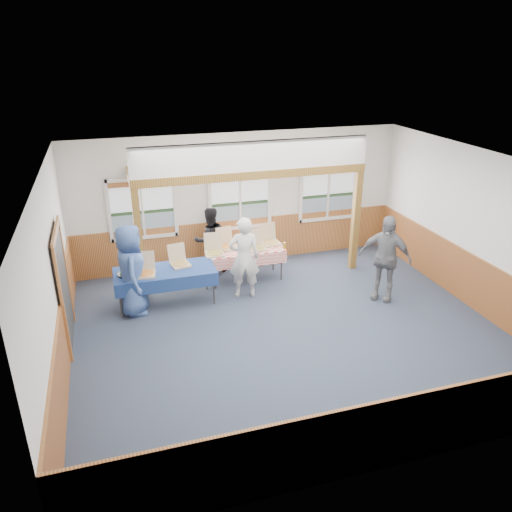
{
  "coord_description": "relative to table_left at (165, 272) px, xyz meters",
  "views": [
    {
      "loc": [
        -2.97,
        -7.66,
        5.08
      ],
      "look_at": [
        -0.35,
        1.0,
        1.19
      ],
      "focal_mm": 35.0,
      "sensor_mm": 36.0,
      "label": 1
    }
  ],
  "objects": [
    {
      "name": "wainscot_right",
      "position": [
        6.04,
        -1.82,
        -0.16
      ],
      "size": [
        0.05,
        6.98,
        1.1
      ],
      "primitive_type": "cube",
      "color": "brown",
      "rests_on": "floor"
    },
    {
      "name": "table_left",
      "position": [
        0.0,
        0.0,
        0.0
      ],
      "size": [
        2.25,
        1.65,
        0.76
      ],
      "rotation": [
        0.0,
        0.0,
        0.37
      ],
      "color": "#2E2E2E",
      "rests_on": "floor"
    },
    {
      "name": "cross_beam",
      "position": [
        2.07,
        0.48,
        1.78
      ],
      "size": [
        5.15,
        0.18,
        0.18
      ],
      "primitive_type": "cube",
      "color": "brown",
      "rests_on": "post_left"
    },
    {
      "name": "window_left",
      "position": [
        -0.23,
        1.64,
        0.97
      ],
      "size": [
        1.56,
        0.1,
        1.46
      ],
      "color": "silver",
      "rests_on": "wall_back"
    },
    {
      "name": "pizza_box_e",
      "position": [
        2.16,
        0.54,
        0.12
      ],
      "size": [
        0.41,
        0.49,
        0.41
      ],
      "rotation": [
        0.0,
        0.0,
        0.09
      ],
      "color": "#CEB589",
      "rests_on": "table_right"
    },
    {
      "name": "pizza_box_b",
      "position": [
        0.34,
        0.16,
        0.12
      ],
      "size": [
        0.45,
        0.52,
        0.41
      ],
      "rotation": [
        0.0,
        0.0,
        0.18
      ],
      "color": "#CEB589",
      "rests_on": "table_left"
    },
    {
      "name": "veggie_tray",
      "position": [
        -0.75,
        0.0,
        0.08
      ],
      "size": [
        0.4,
        0.4,
        0.09
      ],
      "color": "black",
      "rests_on": "table_left"
    },
    {
      "name": "man_blue",
      "position": [
        -0.67,
        -0.22,
        0.23
      ],
      "size": [
        0.61,
        0.93,
        1.88
      ],
      "primitive_type": "imported",
      "rotation": [
        0.0,
        0.0,
        1.56
      ],
      "color": "#3B5895",
      "rests_on": "floor"
    },
    {
      "name": "wall_front",
      "position": [
        2.07,
        -5.32,
        0.89
      ],
      "size": [
        8.0,
        0.0,
        8.0
      ],
      "primitive_type": "plane",
      "rotation": [
        -1.57,
        0.0,
        0.0
      ],
      "color": "silver",
      "rests_on": "floor"
    },
    {
      "name": "post_left",
      "position": [
        -0.43,
        0.48,
        0.49
      ],
      "size": [
        0.15,
        0.15,
        2.4
      ],
      "primitive_type": "cube",
      "color": "brown",
      "rests_on": "floor"
    },
    {
      "name": "pizza_box_c",
      "position": [
        1.16,
        0.52,
        0.12
      ],
      "size": [
        0.43,
        0.51,
        0.43
      ],
      "rotation": [
        0.0,
        0.0,
        -0.08
      ],
      "color": "#CEB589",
      "rests_on": "table_right"
    },
    {
      "name": "person_grey",
      "position": [
        4.45,
        -1.12,
        0.23
      ],
      "size": [
        1.11,
        1.08,
        1.87
      ],
      "primitive_type": "imported",
      "rotation": [
        0.0,
        0.0,
        -0.75
      ],
      "color": "slate",
      "rests_on": "floor"
    },
    {
      "name": "woman_white",
      "position": [
        1.65,
        -0.19,
        0.19
      ],
      "size": [
        0.72,
        0.54,
        1.8
      ],
      "primitive_type": "imported",
      "rotation": [
        0.0,
        0.0,
        2.97
      ],
      "color": "silver",
      "rests_on": "floor"
    },
    {
      "name": "woman_black",
      "position": [
        1.23,
        1.28,
        0.09
      ],
      "size": [
        0.8,
        0.64,
        1.59
      ],
      "primitive_type": "imported",
      "rotation": [
        0.0,
        0.0,
        3.19
      ],
      "color": "black",
      "rests_on": "floor"
    },
    {
      "name": "wainscot_front",
      "position": [
        2.07,
        -5.29,
        -0.16
      ],
      "size": [
        7.98,
        0.05,
        1.1
      ],
      "primitive_type": "cube",
      "color": "brown",
      "rests_on": "floor"
    },
    {
      "name": "pizza_box_a",
      "position": [
        -0.39,
        -0.11,
        0.12
      ],
      "size": [
        0.44,
        0.52,
        0.42
      ],
      "rotation": [
        0.0,
        0.0,
        -0.14
      ],
      "color": "#CEB589",
      "rests_on": "table_left"
    },
    {
      "name": "window_mid",
      "position": [
        2.07,
        1.64,
        0.97
      ],
      "size": [
        1.56,
        0.1,
        1.46
      ],
      "color": "silver",
      "rests_on": "wall_back"
    },
    {
      "name": "floor",
      "position": [
        2.07,
        -1.82,
        -0.71
      ],
      "size": [
        8.0,
        8.0,
        0.0
      ],
      "primitive_type": "plane",
      "color": "#2C3548",
      "rests_on": "ground"
    },
    {
      "name": "table_right",
      "position": [
        1.91,
        0.62,
        -0.01
      ],
      "size": [
        1.87,
        1.21,
        0.76
      ],
      "rotation": [
        0.0,
        0.0,
        -0.26
      ],
      "color": "#2E2E2E",
      "rests_on": "floor"
    },
    {
      "name": "ceiling",
      "position": [
        2.07,
        -1.82,
        2.49
      ],
      "size": [
        8.0,
        8.0,
        0.0
      ],
      "primitive_type": "plane",
      "rotation": [
        3.14,
        0.0,
        0.0
      ],
      "color": "white",
      "rests_on": "wall_back"
    },
    {
      "name": "window_right",
      "position": [
        4.37,
        1.64,
        0.97
      ],
      "size": [
        1.56,
        0.1,
        1.46
      ],
      "color": "silver",
      "rests_on": "wall_back"
    },
    {
      "name": "wainscot_back",
      "position": [
        2.07,
        1.66,
        -0.16
      ],
      "size": [
        7.98,
        0.05,
        1.1
      ],
      "primitive_type": "cube",
      "color": "brown",
      "rests_on": "floor"
    },
    {
      "name": "cased_opening",
      "position": [
        -1.89,
        -0.92,
        0.34
      ],
      "size": [
        0.06,
        1.3,
        2.1
      ],
      "primitive_type": "cube",
      "color": "#2E2E2E",
      "rests_on": "wall_left"
    },
    {
      "name": "wainscot_left",
      "position": [
        -1.91,
        -1.82,
        -0.16
      ],
      "size": [
        0.05,
        6.98,
        1.1
      ],
      "primitive_type": "cube",
      "color": "brown",
      "rests_on": "floor"
    },
    {
      "name": "wall_back",
      "position": [
        2.07,
        1.68,
        0.89
      ],
      "size": [
        8.0,
        0.0,
        8.0
      ],
      "primitive_type": "plane",
      "rotation": [
        1.57,
        0.0,
        0.0
      ],
      "color": "silver",
      "rests_on": "floor"
    },
    {
      "name": "wall_right",
      "position": [
        6.07,
        -1.82,
        0.89
      ],
      "size": [
        0.0,
        8.0,
        8.0
      ],
      "primitive_type": "plane",
      "rotation": [
        1.57,
        0.0,
        -1.57
      ],
      "color": "silver",
      "rests_on": "floor"
    },
    {
      "name": "post_right",
      "position": [
        4.57,
        0.48,
        0.49
      ],
      "size": [
        0.15,
        0.15,
        2.4
      ],
      "primitive_type": "cube",
      "color": "brown",
      "rests_on": "floor"
    },
    {
      "name": "wall_left",
      "position": [
        -1.93,
        -1.82,
        0.89
      ],
      "size": [
        0.0,
        8.0,
        8.0
      ],
      "primitive_type": "plane",
      "rotation": [
        1.57,
        0.0,
        1.57
      ],
      "color": "silver",
      "rests_on": "floor"
    },
    {
      "name": "pizza_box_d",
      "position": [
        1.55,
        0.81,
        0.12
      ],
      "size": [
        0.49,
        0.55,
        0.43
      ],
      "rotation": [
        0.0,
        0.0,
        0.22
      ],
      "color": "#CEB589",
      "rests_on": "table_right"
    },
    {
      "name": "drink_glass",
      "position": [
        2.76,
        0.37,
        0.13
      ],
      "size": [
        0.07,
        0.07,
        0.15
      ],
      "primitive_type": "cylinder",
      "color": "#9C731A",
      "rests_on": "table_right"
    },
    {
      "name": "pizza_box_f",
      "position": [
        2.56,
        0.76,
        0.12
      ],
      "size": [
        0.43,
        0.51,
        0.43
      ],
      "rotation": [
        0.0,
        0.0,
        0.06
      ],
      "color": "#CEB589",
      "rests_on": "table_right"
    }
  ]
}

